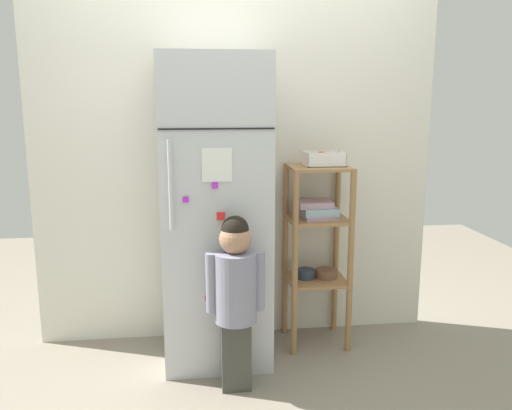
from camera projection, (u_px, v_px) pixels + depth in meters
ground_plane at (243, 354)px, 3.19m from camera, size 6.00×6.00×0.00m
kitchen_wall_back at (237, 162)px, 3.28m from camera, size 2.49×0.03×2.25m
refrigerator at (216, 212)px, 3.02m from camera, size 0.60×0.59×1.75m
child_standing at (235, 286)px, 2.70m from camera, size 0.30×0.22×0.94m
pantry_shelf_unit at (317, 235)px, 3.23m from camera, size 0.37×0.35×1.12m
fruit_bin at (325, 160)px, 3.15m from camera, size 0.23×0.18×0.09m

